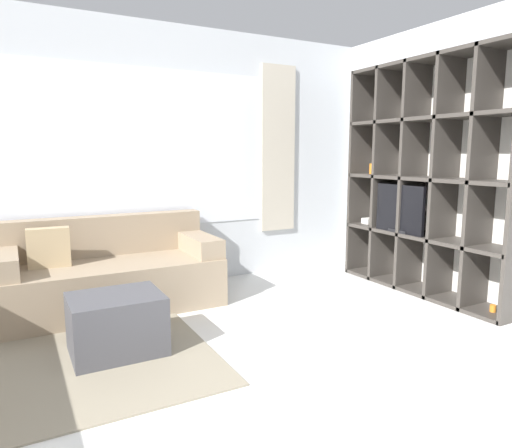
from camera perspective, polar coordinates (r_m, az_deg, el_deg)
wall_back at (r=4.79m, az=-15.31°, el=7.95°), size 6.72×0.11×2.70m
wall_right at (r=4.89m, az=24.46°, el=7.41°), size 0.07×4.52×2.70m
area_rug at (r=3.50m, az=-27.22°, el=-15.76°), size 2.44×1.80×0.01m
shelving_unit at (r=4.87m, az=20.92°, el=5.21°), size 0.40×1.98×2.31m
couch_main at (r=4.40m, az=-17.92°, el=-6.10°), size 1.93×0.85×0.81m
ottoman at (r=3.43m, az=-17.02°, el=-11.91°), size 0.62×0.51×0.43m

